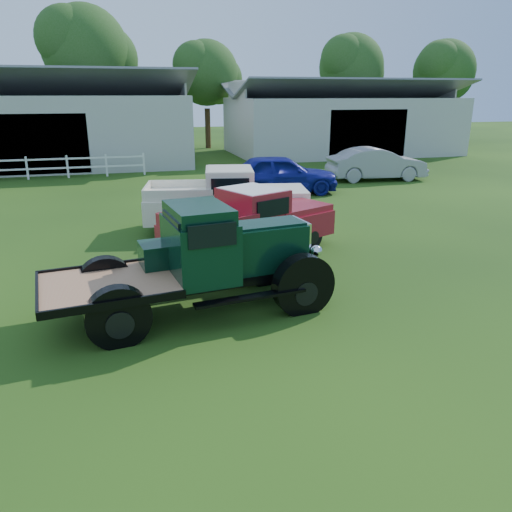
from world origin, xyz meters
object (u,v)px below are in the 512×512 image
object	(u,v)px
red_pickup	(250,222)
white_pickup	(226,200)
misc_car_blue	(280,174)
misc_car_grey	(377,164)
vintage_flatbed	(195,260)

from	to	relation	value
red_pickup	white_pickup	distance (m)	2.74
misc_car_blue	red_pickup	bearing A→B (deg)	163.52
misc_car_blue	misc_car_grey	size ratio (longest dim) A/B	1.01
red_pickup	white_pickup	world-z (taller)	white_pickup
white_pickup	misc_car_grey	world-z (taller)	white_pickup
red_pickup	vintage_flatbed	bearing A→B (deg)	-145.07
vintage_flatbed	red_pickup	distance (m)	4.08
white_pickup	misc_car_blue	bearing A→B (deg)	67.19
red_pickup	misc_car_blue	size ratio (longest dim) A/B	1.00
red_pickup	misc_car_grey	world-z (taller)	red_pickup
vintage_flatbed	white_pickup	distance (m)	6.56
vintage_flatbed	misc_car_blue	size ratio (longest dim) A/B	1.11
misc_car_grey	red_pickup	bearing A→B (deg)	142.83
vintage_flatbed	misc_car_grey	size ratio (longest dim) A/B	1.13
white_pickup	vintage_flatbed	bearing A→B (deg)	-97.05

